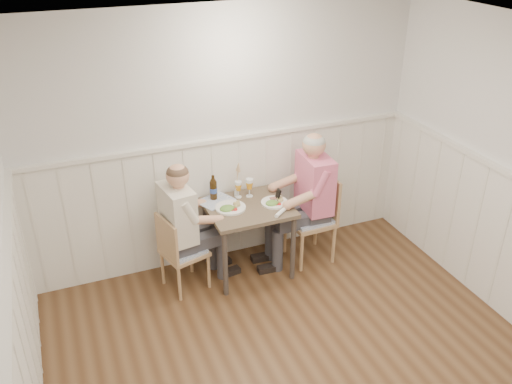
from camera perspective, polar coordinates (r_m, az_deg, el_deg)
room_shell at (r=3.41m, az=9.04°, el=-4.38°), size 4.04×4.54×2.60m
wainscot at (r=4.37m, az=3.69°, el=-9.21°), size 4.00×4.49×1.34m
dining_table at (r=5.31m, az=-0.81°, el=-2.51°), size 0.80×0.70×0.75m
chair_right at (r=5.63m, az=6.24°, el=-2.39°), size 0.46×0.46×0.93m
chair_left at (r=5.22m, az=-8.07°, el=-6.06°), size 0.47×0.47×0.81m
man_in_pink at (r=5.56m, az=5.65°, el=-1.66°), size 0.68×0.47×1.43m
diner_cream at (r=5.21m, az=-7.67°, el=-4.58°), size 0.66×0.46×1.32m
plate_man at (r=5.29m, az=1.91°, el=-1.03°), size 0.27×0.27×0.07m
plate_diner at (r=5.19m, az=-2.82°, el=-1.60°), size 0.30×0.30×0.07m
beer_glass_a at (r=5.37m, az=-0.70°, el=0.76°), size 0.08×0.08×0.19m
beer_glass_b at (r=5.36m, az=-1.87°, el=0.56°), size 0.07×0.07×0.18m
beer_bottle at (r=5.34m, az=-4.51°, el=0.35°), size 0.07×0.07×0.26m
rolled_napkin at (r=5.12m, az=2.61°, el=-2.15°), size 0.16×0.14×0.04m
grass_vase at (r=5.36m, az=-2.10°, el=1.16°), size 0.04×0.04×0.38m
gingham_mat at (r=5.36m, az=-4.30°, el=-0.91°), size 0.40×0.37×0.01m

